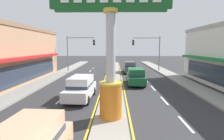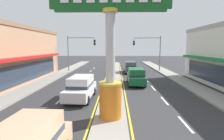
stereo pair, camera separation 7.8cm
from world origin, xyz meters
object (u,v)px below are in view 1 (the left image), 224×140
at_px(district_sign, 111,54).
at_px(traffic_light_right_side, 149,47).
at_px(traffic_light_left_side, 78,47).
at_px(suv_near_left_lane, 81,87).
at_px(suv_far_left_oncoming, 136,76).
at_px(suv_mid_left_lane, 129,67).

relative_size(district_sign, traffic_light_right_side, 1.26).
distance_m(traffic_light_left_side, suv_near_left_lane, 16.66).
relative_size(district_sign, suv_near_left_lane, 1.67).
xyz_separation_m(district_sign, traffic_light_left_side, (-6.22, 20.18, 0.31)).
height_order(traffic_light_left_side, suv_far_left_oncoming, traffic_light_left_side).
bearing_deg(traffic_light_left_side, traffic_light_right_side, 3.89).
xyz_separation_m(traffic_light_left_side, traffic_light_right_side, (12.44, 0.85, 0.00)).
bearing_deg(suv_near_left_lane, traffic_light_right_side, 62.18).
xyz_separation_m(district_sign, suv_mid_left_lane, (2.64, 19.37, -2.95)).
distance_m(suv_near_left_lane, suv_far_left_oncoming, 7.82).
bearing_deg(traffic_light_left_side, suv_mid_left_lane, -5.22).
height_order(district_sign, suv_mid_left_lane, district_sign).
bearing_deg(suv_far_left_oncoming, traffic_light_right_side, 71.95).
bearing_deg(traffic_light_left_side, suv_near_left_lane, -77.31).
relative_size(traffic_light_left_side, traffic_light_right_side, 1.00).
bearing_deg(suv_far_left_oncoming, suv_mid_left_lane, 89.99).
distance_m(traffic_light_left_side, suv_mid_left_lane, 9.48).
bearing_deg(traffic_light_right_side, traffic_light_left_side, -176.11).
height_order(traffic_light_left_side, traffic_light_right_side, same).
bearing_deg(traffic_light_right_side, suv_mid_left_lane, -155.19).
distance_m(traffic_light_left_side, traffic_light_right_side, 12.47).
relative_size(traffic_light_left_side, suv_far_left_oncoming, 1.34).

